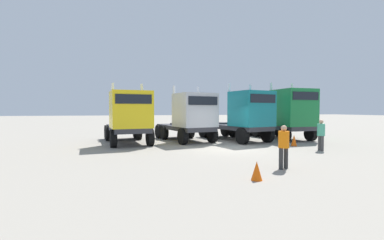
% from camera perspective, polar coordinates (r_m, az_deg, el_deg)
% --- Properties ---
extents(ground, '(200.00, 200.00, 0.00)m').
position_cam_1_polar(ground, '(15.67, 8.34, -6.06)').
color(ground, gray).
extents(semi_truck_yellow, '(3.28, 6.40, 3.99)m').
position_cam_1_polar(semi_truck_yellow, '(17.73, -13.30, 0.60)').
color(semi_truck_yellow, '#333338').
rests_on(semi_truck_yellow, ground).
extents(semi_truck_silver, '(3.67, 6.11, 3.95)m').
position_cam_1_polar(semi_truck_silver, '(18.61, -0.32, 0.70)').
color(semi_truck_silver, '#333338').
rests_on(semi_truck_silver, ground).
extents(semi_truck_teal, '(3.90, 6.58, 4.09)m').
position_cam_1_polar(semi_truck_teal, '(19.18, 11.08, 0.85)').
color(semi_truck_teal, '#333338').
rests_on(semi_truck_teal, ground).
extents(semi_truck_green, '(2.86, 6.19, 4.31)m').
position_cam_1_polar(semi_truck_green, '(21.11, 19.80, 1.24)').
color(semi_truck_green, '#333338').
rests_on(semi_truck_green, ground).
extents(visitor_in_hivis, '(0.50, 0.50, 1.65)m').
position_cam_1_polar(visitor_in_hivis, '(10.68, 18.98, -4.82)').
color(visitor_in_hivis, '#2E2E2E').
rests_on(visitor_in_hivis, ground).
extents(visitor_with_camera, '(0.47, 0.47, 1.70)m').
position_cam_1_polar(visitor_with_camera, '(16.22, 25.83, -2.47)').
color(visitor_with_camera, '#3E3E3E').
rests_on(visitor_with_camera, ground).
extents(traffic_cone_near, '(0.36, 0.36, 0.61)m').
position_cam_1_polar(traffic_cone_near, '(8.84, 13.65, -10.48)').
color(traffic_cone_near, '#F2590C').
rests_on(traffic_cone_near, ground).
extents(traffic_cone_mid, '(0.36, 0.36, 0.71)m').
position_cam_1_polar(traffic_cone_mid, '(17.73, 20.94, -4.07)').
color(traffic_cone_mid, '#F2590C').
rests_on(traffic_cone_mid, ground).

